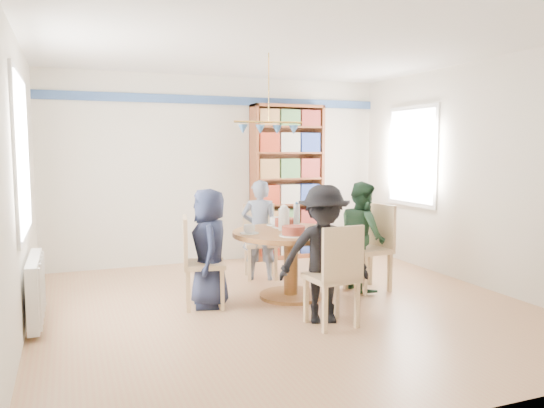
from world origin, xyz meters
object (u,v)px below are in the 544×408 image
chair_near (336,271)px  person_left (209,248)px  chair_right (374,243)px  radiator (36,289)px  person_near (324,254)px  chair_far (260,237)px  dining_table (291,248)px  bookshelf (287,183)px  chair_left (196,258)px  person_far (260,230)px  person_right (362,236)px

chair_near → person_left: 1.42m
chair_right → radiator: bearing=179.6°
person_near → chair_far: bearing=106.1°
dining_table → chair_near: bearing=-90.3°
bookshelf → chair_far: bearing=-128.8°
chair_near → bookshelf: bookshelf is taller
chair_near → chair_left: bearing=134.3°
chair_near → person_left: size_ratio=0.77×
radiator → chair_right: size_ratio=0.99×
person_near → person_far: bearing=107.8°
chair_left → bookshelf: bookshelf is taller
chair_right → bookshelf: bookshelf is taller
person_right → chair_right: bearing=-102.5°
chair_left → person_near: person_near is taller
radiator → person_right: 3.53m
chair_far → person_left: person_left is taller
person_left → person_far: person_far is taller
radiator → person_near: 2.73m
chair_left → bookshelf: 2.82m
chair_right → person_right: person_right is taller
chair_far → chair_near: size_ratio=0.97×
chair_near → bookshelf: bearing=75.4°
person_left → bookshelf: size_ratio=0.54×
chair_left → chair_near: 1.52m
dining_table → person_left: size_ratio=1.04×
dining_table → chair_near: (-0.01, -1.08, -0.03)m
radiator → person_far: bearing=19.4°
person_left → person_far: (0.88, 0.89, 0.01)m
person_right → person_far: person_right is taller
dining_table → chair_left: 1.07m
chair_left → chair_far: size_ratio=1.02×
chair_right → person_right: bearing=160.9°
chair_left → chair_right: 2.11m
radiator → chair_near: 2.82m
radiator → person_right: (3.52, 0.02, 0.29)m
person_right → person_near: bearing=139.7°
person_right → person_near: (-0.95, -0.89, 0.02)m
chair_far → chair_near: bearing=-90.3°
chair_left → bookshelf: size_ratio=0.42×
dining_table → person_right: person_right is taller
dining_table → bookshelf: (0.80, 2.03, 0.58)m
dining_table → radiator: bearing=-179.8°
chair_far → person_right: bearing=-48.6°
chair_left → dining_table: bearing=-0.6°
chair_left → person_right: 1.99m
radiator → dining_table: 2.62m
chair_left → chair_right: size_ratio=0.95×
chair_right → chair_near: 1.48m
radiator → chair_far: bearing=21.9°
dining_table → person_far: 0.89m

